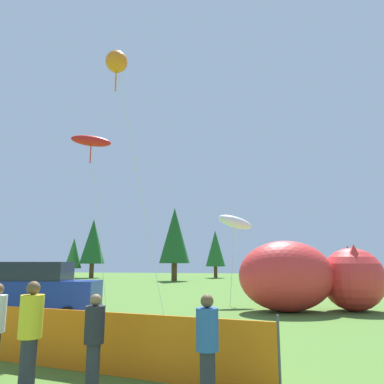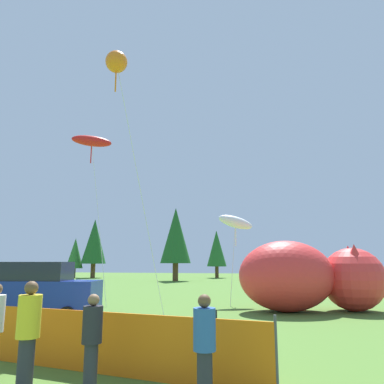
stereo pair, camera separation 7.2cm
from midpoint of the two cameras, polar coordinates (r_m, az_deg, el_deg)
ground_plane at (r=12.29m, az=-9.75°, el=-20.46°), size 120.00×120.00×0.00m
parked_car at (r=16.02m, az=-21.90°, el=-13.80°), size 4.50×2.35×2.14m
folding_chair at (r=10.04m, az=2.52°, el=-19.70°), size 0.67×0.67×0.93m
inflatable_cat at (r=17.66m, az=17.32°, el=-12.47°), size 6.70×4.21×3.06m
safety_fence at (r=8.32m, az=-15.53°, el=-21.02°), size 7.48×1.39×1.27m
spectator_in_blue_shirt at (r=6.30m, az=2.28°, el=-22.02°), size 0.35×0.35×1.63m
spectator_in_grey_shirt at (r=7.37m, az=-23.42°, el=-18.76°), size 0.39×0.39×1.81m
spectator_in_black_shirt at (r=7.15m, az=-14.71°, el=-20.54°), size 0.34×0.34×1.58m
kite_orange_flower at (r=16.39m, az=-11.28°, el=18.72°), size 2.05×2.39×10.60m
kite_red_lizard at (r=22.18m, az=-14.94°, el=7.43°), size 3.07×2.09×9.28m
kite_white_ghost at (r=20.38m, az=6.73°, el=-4.61°), size 2.05×1.71×4.86m
horizon_tree_east at (r=53.23m, az=-14.63°, el=-7.30°), size 3.32×3.32×7.93m
horizon_tree_west at (r=51.66m, az=3.81°, el=-8.59°), size 2.67×2.67×6.37m
horizon_tree_mid at (r=54.06m, az=-17.36°, el=-8.90°), size 2.23×2.23×5.33m
horizon_tree_northeast at (r=43.16m, az=-2.46°, el=-6.65°), size 3.47×3.47×8.29m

